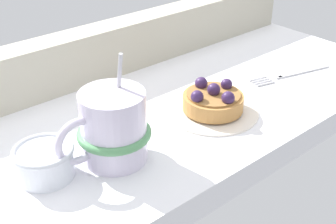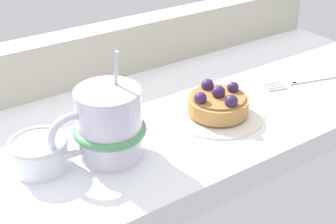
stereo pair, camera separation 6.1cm
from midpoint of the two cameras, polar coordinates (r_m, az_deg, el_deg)
ground_plane at (r=71.23cm, az=3.44°, el=-0.53°), size 83.75×36.33×4.05cm
window_rail_back at (r=80.06cm, az=-3.22°, el=8.07°), size 82.07×5.17×8.50cm
dessert_plate at (r=67.92cm, az=8.72°, el=-0.23°), size 13.59×13.59×0.62cm
raspberry_tart at (r=67.02cm, az=8.82°, el=1.12°), size 8.92×8.92×4.13cm
coffee_mug at (r=56.48cm, az=-4.43°, el=-1.67°), size 12.62×9.24×13.77cm
dessert_fork at (r=81.08cm, az=18.88°, el=3.67°), size 15.92×5.68×0.60cm
sugar_bowl at (r=56.90cm, az=-12.71°, el=-5.06°), size 7.27×7.27×3.93cm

